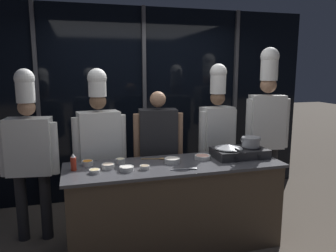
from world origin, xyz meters
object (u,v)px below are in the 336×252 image
(prep_bowl_carrots, at_px, (87,163))
(prep_bowl_rice, at_px, (127,168))
(frying_pan, at_px, (229,147))
(person_guest, at_px, (158,146))
(serving_spoon_solid, at_px, (159,159))
(prep_bowl_ginger, at_px, (95,171))
(chef_pastry, at_px, (267,118))
(prep_bowl_noodles, at_px, (120,161))
(chef_head, at_px, (29,147))
(prep_bowl_mushrooms, at_px, (145,167))
(prep_bowl_shrimp, at_px, (203,157))
(prep_bowl_onion, at_px, (172,160))
(stock_pot, at_px, (251,142))
(squeeze_bottle_chili, at_px, (73,162))
(chef_line, at_px, (217,129))
(chef_sous, at_px, (99,141))
(portable_stove, at_px, (239,152))
(prep_bowl_chicken, at_px, (108,166))

(prep_bowl_carrots, bearing_deg, prep_bowl_rice, -39.47)
(frying_pan, height_order, person_guest, person_guest)
(prep_bowl_rice, bearing_deg, serving_spoon_solid, 37.40)
(prep_bowl_ginger, bearing_deg, chef_pastry, 15.83)
(prep_bowl_noodles, bearing_deg, chef_pastry, 11.24)
(prep_bowl_ginger, distance_m, chef_head, 0.90)
(prep_bowl_mushrooms, height_order, prep_bowl_carrots, prep_bowl_carrots)
(prep_bowl_shrimp, xyz_separation_m, chef_head, (-1.78, 0.46, 0.11))
(prep_bowl_onion, bearing_deg, prep_bowl_shrimp, 6.86)
(prep_bowl_ginger, relative_size, person_guest, 0.07)
(prep_bowl_carrots, distance_m, chef_head, 0.69)
(frying_pan, xyz_separation_m, stock_pot, (0.27, 0.01, 0.04))
(squeeze_bottle_chili, distance_m, person_guest, 1.07)
(squeeze_bottle_chili, height_order, person_guest, person_guest)
(chef_line, bearing_deg, chef_sous, -6.41)
(prep_bowl_rice, relative_size, serving_spoon_solid, 0.51)
(prep_bowl_shrimp, bearing_deg, prep_bowl_mushrooms, -164.77)
(prep_bowl_onion, bearing_deg, prep_bowl_noodles, 167.45)
(prep_bowl_noodles, bearing_deg, squeeze_bottle_chili, -167.71)
(prep_bowl_shrimp, xyz_separation_m, prep_bowl_ginger, (-1.14, -0.17, -0.00))
(chef_pastry, bearing_deg, stock_pot, 55.41)
(prep_bowl_ginger, bearing_deg, chef_line, 24.79)
(prep_bowl_rice, relative_size, chef_sous, 0.07)
(squeeze_bottle_chili, distance_m, prep_bowl_shrimp, 1.33)
(prep_bowl_rice, xyz_separation_m, prep_bowl_noodles, (-0.03, 0.25, 0.00))
(squeeze_bottle_chili, bearing_deg, serving_spoon_solid, 9.62)
(frying_pan, relative_size, chef_sous, 0.28)
(portable_stove, relative_size, person_guest, 0.36)
(frying_pan, xyz_separation_m, prep_bowl_onion, (-0.64, -0.01, -0.10))
(prep_bowl_shrimp, bearing_deg, stock_pot, -3.14)
(person_guest, distance_m, chef_line, 0.80)
(prep_bowl_mushrooms, xyz_separation_m, chef_pastry, (1.72, 0.64, 0.31))
(frying_pan, relative_size, prep_bowl_carrots, 4.56)
(prep_bowl_chicken, distance_m, prep_bowl_mushrooms, 0.36)
(serving_spoon_solid, height_order, chef_sous, chef_sous)
(prep_bowl_onion, xyz_separation_m, prep_bowl_rice, (-0.49, -0.14, -0.00))
(squeeze_bottle_chili, bearing_deg, prep_bowl_onion, -0.92)
(person_guest, bearing_deg, prep_bowl_noodles, 44.74)
(serving_spoon_solid, bearing_deg, prep_bowl_rice, -142.60)
(prep_bowl_onion, xyz_separation_m, chef_line, (0.76, 0.59, 0.18))
(frying_pan, relative_size, chef_pastry, 0.25)
(prep_bowl_noodles, height_order, person_guest, person_guest)
(person_guest, xyz_separation_m, chef_line, (0.79, 0.09, 0.14))
(prep_bowl_onion, bearing_deg, prep_bowl_mushrooms, -156.20)
(squeeze_bottle_chili, xyz_separation_m, prep_bowl_noodles, (0.46, 0.10, -0.05))
(portable_stove, bearing_deg, chef_line, 91.18)
(prep_bowl_rice, height_order, chef_pastry, chef_pastry)
(portable_stove, relative_size, chef_line, 0.30)
(prep_bowl_carrots, xyz_separation_m, serving_spoon_solid, (0.75, 0.02, -0.02))
(frying_pan, bearing_deg, prep_bowl_noodles, 174.66)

